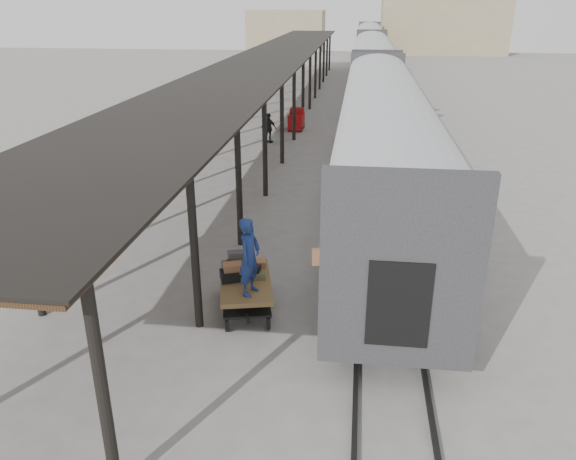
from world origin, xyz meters
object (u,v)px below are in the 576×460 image
(baggage_cart, at_px, (246,287))
(pedestrian, at_px, (269,128))
(luggage_tug, at_px, (296,120))
(porter, at_px, (250,257))

(baggage_cart, bearing_deg, pedestrian, 84.24)
(luggage_tug, distance_m, pedestrian, 3.77)
(luggage_tug, bearing_deg, baggage_cart, -85.67)
(baggage_cart, height_order, luggage_tug, luggage_tug)
(luggage_tug, xyz_separation_m, porter, (1.41, -22.47, 1.23))
(luggage_tug, distance_m, porter, 22.54)
(baggage_cart, relative_size, luggage_tug, 1.79)
(baggage_cart, xyz_separation_m, pedestrian, (-2.30, 18.23, 0.18))
(luggage_tug, height_order, porter, porter)
(porter, bearing_deg, baggage_cart, 37.59)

